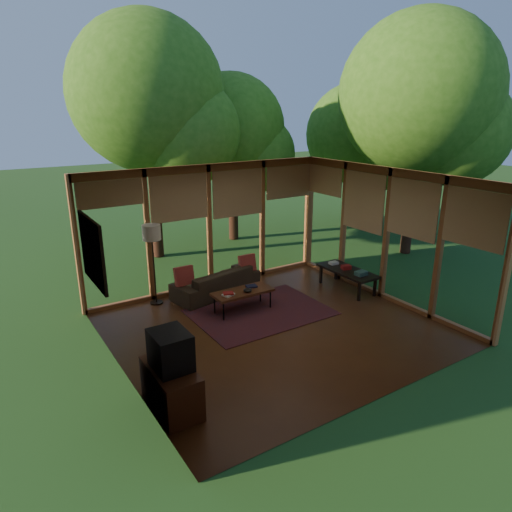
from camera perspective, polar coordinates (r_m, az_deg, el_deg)
floor at (r=8.37m, az=2.39°, el=-9.00°), size 5.50×5.50×0.00m
ceiling at (r=7.55m, az=2.66°, el=9.60°), size 5.50×5.50×0.00m
wall_left at (r=6.74m, az=-17.00°, el=-4.12°), size 0.04×5.00×2.70m
wall_front at (r=6.13m, az=16.20°, el=-6.31°), size 5.50×0.04×2.70m
window_wall_back at (r=9.92m, az=-5.85°, el=3.60°), size 5.50×0.12×2.70m
window_wall_right at (r=9.65m, az=16.00°, el=2.58°), size 0.12×5.00×2.70m
exterior_lawn at (r=19.10m, az=8.28°, el=6.28°), size 40.00×40.00×0.00m
tree_nw at (r=12.08m, az=-13.49°, el=19.11°), size 3.79×3.79×6.04m
tree_ne at (r=13.56m, az=-3.20°, el=15.53°), size 3.12×3.12×4.80m
tree_se at (r=12.66m, az=19.68°, el=18.44°), size 3.97×3.97×6.11m
tree_far at (r=15.46m, az=12.49°, el=14.59°), size 3.26×3.26×4.63m
rug at (r=8.97m, az=0.56°, el=-7.02°), size 2.57×1.82×0.01m
sofa at (r=9.76m, az=-5.00°, el=-3.21°), size 2.02×1.10×0.56m
pillow_left at (r=9.32m, az=-8.98°, el=-2.51°), size 0.38×0.20×0.40m
pillow_right at (r=9.97m, az=-1.10°, el=-0.94°), size 0.37×0.20×0.39m
ct_book_lower at (r=8.66m, az=-3.48°, el=-4.85°), size 0.26×0.22×0.03m
ct_book_upper at (r=8.65m, az=-3.49°, el=-4.67°), size 0.23×0.20×0.03m
ct_book_side at (r=9.05m, az=-0.58°, el=-3.79°), size 0.24×0.19×0.03m
ct_bowl at (r=8.80m, az=-1.05°, el=-4.29°), size 0.16×0.16×0.07m
media_cabinet at (r=6.33m, az=-10.53°, el=-15.88°), size 0.50×1.00×0.60m
television at (r=6.05m, az=-10.66°, el=-11.49°), size 0.45×0.55×0.50m
console_book_a at (r=9.83m, az=13.00°, el=-2.11°), size 0.25×0.19×0.09m
console_book_b at (r=10.13m, az=11.20°, el=-1.38°), size 0.23×0.19×0.09m
console_book_c at (r=10.41m, az=9.68°, el=-0.87°), size 0.20×0.15×0.05m
floor_lamp at (r=9.13m, az=-12.90°, el=2.33°), size 0.36×0.36×1.65m
coffee_table at (r=8.88m, az=-1.67°, el=-4.57°), size 1.20×0.50×0.43m
side_console at (r=10.12m, az=11.36°, el=-1.94°), size 0.60×1.40×0.46m
wall_painting at (r=7.98m, az=-19.74°, el=0.53°), size 0.06×1.35×1.15m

